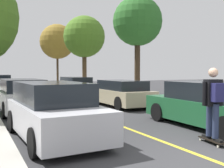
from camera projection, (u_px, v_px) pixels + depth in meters
ground at (214, 161)px, 5.41m from camera, size 80.00×80.00×0.00m
center_line at (119, 125)px, 8.98m from camera, size 0.12×39.20×0.01m
parked_car_left_nearest at (53, 111)px, 7.18m from camera, size 1.95×4.18×1.48m
parked_car_left_near at (22, 95)px, 12.01m from camera, size 1.86×4.66×1.42m
parked_car_left_far at (7, 89)px, 17.48m from camera, size 1.86×4.04×1.27m
parked_car_right_nearest at (208, 105)px, 8.65m from camera, size 1.96×4.51×1.43m
parked_car_right_near at (120, 93)px, 13.84m from camera, size 1.83×4.26×1.31m
parked_car_right_far at (75, 86)px, 20.02m from camera, size 1.90×4.11×1.35m
street_tree_right_nearest at (137, 22)px, 16.23m from camera, size 2.93×2.93×6.06m
street_tree_right_near at (84, 37)px, 24.09m from camera, size 3.65×3.65×6.49m
street_tree_right_far at (57, 42)px, 31.92m from camera, size 4.03×4.03×7.09m
fire_hydrant at (195, 102)px, 11.27m from camera, size 0.20×0.20×0.70m
skateboard at (212, 140)px, 6.69m from camera, size 0.36×0.87×0.10m
skateboarder at (214, 99)px, 6.61m from camera, size 0.59×0.71×1.75m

